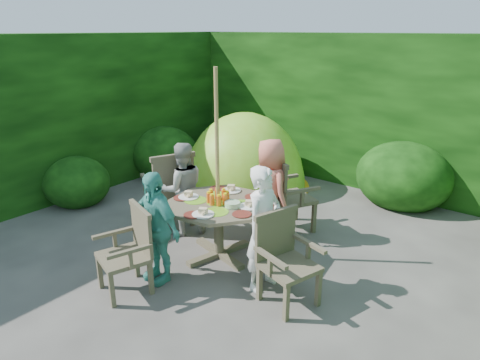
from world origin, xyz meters
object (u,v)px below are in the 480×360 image
Objects in this scene: garden_chair_front at (130,249)px; dome_tent at (244,186)px; garden_chair_left at (170,188)px; garden_chair_back at (286,194)px; child_back at (270,190)px; child_right at (264,229)px; parasol_pole at (217,168)px; patio_table at (219,211)px; child_front at (156,227)px; garden_chair_right at (284,257)px; child_left at (182,189)px.

garden_chair_front is 3.34m from dome_tent.
garden_chair_left is 1.04× the size of garden_chair_back.
garden_chair_left is 1.54m from garden_chair_back.
child_back is (0.42, 1.86, 0.20)m from garden_chair_front.
garden_chair_back is 0.74× the size of child_right.
child_right is at bearing 100.12° from garden_chair_left.
child_back is (1.25, 0.55, 0.11)m from garden_chair_left.
parasol_pole is 2.17× the size of garden_chair_left.
child_front reaches higher than patio_table.
parasol_pole reaches higher than child_back.
garden_chair_right is at bearing 155.20° from child_back.
child_front is (-0.36, -1.56, -0.04)m from child_back.
child_left is (-1.56, 0.36, -0.05)m from child_right.
garden_chair_back is at bearing 78.33° from patio_table.
child_front reaches higher than garden_chair_front.
child_left is 0.48× the size of dome_tent.
patio_table is 0.65× the size of parasol_pole.
child_front is (-0.18, -0.78, 0.03)m from patio_table.
garden_chair_back is (0.23, 1.07, -0.58)m from parasol_pole.
parasol_pole reaches higher than child_left.
child_back is at bearing 32.79° from child_right.
garden_chair_left is 0.82× the size of child_left.
patio_table is 1.62× the size of garden_chair_right.
child_back is at bearing -54.28° from dome_tent.
garden_chair_right is 1.03× the size of garden_chair_front.
child_left is at bearing 167.12° from patio_table.
child_front is 3.11m from dome_tent.
child_right is 1.13m from child_back.
patio_table is 1.16× the size of child_front.
garden_chair_back is at bearing 24.60° from child_right.
child_right is (1.02, 0.90, 0.20)m from garden_chair_front.
child_left is (-0.54, 1.26, 0.16)m from garden_chair_front.
child_back is at bearing 77.06° from parasol_pole.
child_back reaches higher than patio_table.
child_back is (-0.60, 0.96, -0.01)m from child_right.
dome_tent is (-2.04, 2.25, -0.66)m from child_right.
garden_chair_left reaches higher than patio_table.
child_front is (-0.18, -0.78, -0.49)m from parasol_pole.
patio_table is at bearing 104.89° from garden_chair_back.
child_left reaches higher than child_front.
garden_chair_front is 0.34× the size of dome_tent.
parasol_pole reaches higher than patio_table.
garden_chair_front is at bearing 55.25° from child_left.
child_right is at bearing 146.02° from child_back.
patio_table is at bearing -0.14° from parasol_pole.
garden_chair_right is 0.67× the size of child_right.
child_right is 1.07× the size of child_left.
child_right is at bearing 109.12° from child_left.
child_front is (0.89, -1.01, 0.07)m from garden_chair_left.
child_right reaches higher than garden_chair_front.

